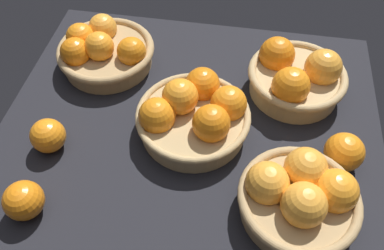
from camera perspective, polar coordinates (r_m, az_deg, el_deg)
The scene contains 8 objects.
market_tray at distance 87.62cm, azimuth -0.27°, elevation -0.49°, with size 84.00×72.00×3.00cm, color black.
basket_near_right at distance 99.56cm, azimuth -12.88°, elevation 10.69°, with size 23.89×23.89×10.47cm.
basket_near_left at distance 92.76cm, azimuth 15.09°, elevation 6.92°, with size 22.69×22.69×11.69cm.
basket_far_left at distance 73.93cm, azimuth 15.55°, elevation -10.08°, with size 22.34×22.34×11.49cm.
basket_center at distance 82.46cm, azimuth 0.33°, elevation 1.65°, with size 24.55×24.55×11.44cm.
loose_orange_front_gap at distance 82.99cm, azimuth 21.49°, elevation -3.74°, with size 7.92×7.92×7.92cm, color orange.
loose_orange_back_gap at distance 85.37cm, azimuth -20.45°, elevation -1.49°, with size 7.26×7.26×7.26cm, color orange.
loose_orange_side_gap at distance 78.47cm, azimuth -23.56°, elevation -10.14°, with size 7.45×7.45×7.45cm, color orange.
Camera 1 is at (-9.20, 52.44, 71.08)cm, focal length 36.20 mm.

